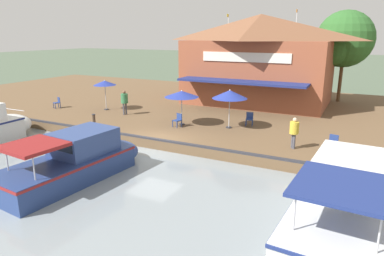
{
  "coord_description": "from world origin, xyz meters",
  "views": [
    {
      "loc": [
        15.21,
        10.08,
        6.28
      ],
      "look_at": [
        -1.0,
        1.9,
        1.3
      ],
      "focal_mm": 32.0,
      "sensor_mm": 36.0,
      "label": 1
    }
  ],
  "objects_px": {
    "patio_umbrella_far_corner": "(182,94)",
    "patio_umbrella_near_quay_edge": "(230,94)",
    "person_at_quay_edge": "(124,99)",
    "cafe_chair_mid_patio": "(250,118)",
    "tree_downstream_bank": "(342,41)",
    "person_near_entrance": "(294,129)",
    "motorboat_mid_row": "(347,202)",
    "mooring_post": "(94,121)",
    "motorboat_second_along": "(79,160)",
    "patio_umbrella_mid_patio_right": "(105,83)",
    "cafe_chair_back_row_seat": "(333,142)",
    "waterfront_restaurant": "(259,59)",
    "cafe_chair_far_corner_seat": "(178,119)",
    "cafe_chair_under_first_umbrella": "(57,102)"
  },
  "relations": [
    {
      "from": "tree_downstream_bank",
      "to": "motorboat_mid_row",
      "type": "bearing_deg",
      "value": 5.58
    },
    {
      "from": "mooring_post",
      "to": "motorboat_second_along",
      "type": "bearing_deg",
      "value": 36.13
    },
    {
      "from": "person_at_quay_edge",
      "to": "mooring_post",
      "type": "bearing_deg",
      "value": 10.37
    },
    {
      "from": "cafe_chair_back_row_seat",
      "to": "motorboat_mid_row",
      "type": "xyz_separation_m",
      "value": [
        6.32,
        1.0,
        -0.1
      ]
    },
    {
      "from": "patio_umbrella_near_quay_edge",
      "to": "person_at_quay_edge",
      "type": "bearing_deg",
      "value": -90.26
    },
    {
      "from": "person_near_entrance",
      "to": "tree_downstream_bank",
      "type": "relative_size",
      "value": 0.21
    },
    {
      "from": "patio_umbrella_far_corner",
      "to": "patio_umbrella_near_quay_edge",
      "type": "relative_size",
      "value": 0.93
    },
    {
      "from": "person_at_quay_edge",
      "to": "cafe_chair_mid_patio",
      "type": "bearing_deg",
      "value": 96.95
    },
    {
      "from": "motorboat_mid_row",
      "to": "tree_downstream_bank",
      "type": "height_order",
      "value": "tree_downstream_bank"
    },
    {
      "from": "waterfront_restaurant",
      "to": "cafe_chair_under_first_umbrella",
      "type": "distance_m",
      "value": 16.87
    },
    {
      "from": "cafe_chair_mid_patio",
      "to": "motorboat_second_along",
      "type": "relative_size",
      "value": 0.12
    },
    {
      "from": "person_at_quay_edge",
      "to": "cafe_chair_under_first_umbrella",
      "type": "bearing_deg",
      "value": -85.34
    },
    {
      "from": "patio_umbrella_mid_patio_right",
      "to": "person_near_entrance",
      "type": "distance_m",
      "value": 15.18
    },
    {
      "from": "cafe_chair_mid_patio",
      "to": "mooring_post",
      "type": "height_order",
      "value": "mooring_post"
    },
    {
      "from": "waterfront_restaurant",
      "to": "motorboat_second_along",
      "type": "bearing_deg",
      "value": -9.03
    },
    {
      "from": "cafe_chair_under_first_umbrella",
      "to": "cafe_chair_mid_patio",
      "type": "height_order",
      "value": "same"
    },
    {
      "from": "patio_umbrella_mid_patio_right",
      "to": "cafe_chair_mid_patio",
      "type": "height_order",
      "value": "patio_umbrella_mid_patio_right"
    },
    {
      "from": "waterfront_restaurant",
      "to": "mooring_post",
      "type": "bearing_deg",
      "value": -26.33
    },
    {
      "from": "patio_umbrella_near_quay_edge",
      "to": "tree_downstream_bank",
      "type": "height_order",
      "value": "tree_downstream_bank"
    },
    {
      "from": "waterfront_restaurant",
      "to": "patio_umbrella_near_quay_edge",
      "type": "xyz_separation_m",
      "value": [
        9.11,
        0.87,
        -1.58
      ]
    },
    {
      "from": "patio_umbrella_far_corner",
      "to": "person_at_quay_edge",
      "type": "relative_size",
      "value": 1.27
    },
    {
      "from": "patio_umbrella_near_quay_edge",
      "to": "cafe_chair_far_corner_seat",
      "type": "xyz_separation_m",
      "value": [
        1.2,
        -2.99,
        -1.66
      ]
    },
    {
      "from": "cafe_chair_far_corner_seat",
      "to": "person_near_entrance",
      "type": "xyz_separation_m",
      "value": [
        1.08,
        7.38,
        0.54
      ]
    },
    {
      "from": "person_at_quay_edge",
      "to": "motorboat_mid_row",
      "type": "relative_size",
      "value": 0.23
    },
    {
      "from": "tree_downstream_bank",
      "to": "mooring_post",
      "type": "bearing_deg",
      "value": -37.5
    },
    {
      "from": "person_at_quay_edge",
      "to": "mooring_post",
      "type": "xyz_separation_m",
      "value": [
        4.05,
        0.74,
        -0.64
      ]
    },
    {
      "from": "cafe_chair_mid_patio",
      "to": "cafe_chair_far_corner_seat",
      "type": "relative_size",
      "value": 1.0
    },
    {
      "from": "cafe_chair_mid_patio",
      "to": "patio_umbrella_near_quay_edge",
      "type": "bearing_deg",
      "value": -40.37
    },
    {
      "from": "patio_umbrella_far_corner",
      "to": "patio_umbrella_mid_patio_right",
      "type": "bearing_deg",
      "value": -100.39
    },
    {
      "from": "person_near_entrance",
      "to": "motorboat_mid_row",
      "type": "height_order",
      "value": "motorboat_mid_row"
    },
    {
      "from": "patio_umbrella_near_quay_edge",
      "to": "mooring_post",
      "type": "bearing_deg",
      "value": -61.43
    },
    {
      "from": "patio_umbrella_near_quay_edge",
      "to": "person_near_entrance",
      "type": "relative_size",
      "value": 1.49
    },
    {
      "from": "waterfront_restaurant",
      "to": "person_at_quay_edge",
      "type": "relative_size",
      "value": 6.72
    },
    {
      "from": "patio_umbrella_mid_patio_right",
      "to": "motorboat_second_along",
      "type": "distance_m",
      "value": 11.93
    },
    {
      "from": "patio_umbrella_far_corner",
      "to": "patio_umbrella_near_quay_edge",
      "type": "height_order",
      "value": "patio_umbrella_near_quay_edge"
    },
    {
      "from": "person_near_entrance",
      "to": "patio_umbrella_far_corner",
      "type": "bearing_deg",
      "value": -102.58
    },
    {
      "from": "patio_umbrella_far_corner",
      "to": "patio_umbrella_near_quay_edge",
      "type": "xyz_separation_m",
      "value": [
        -0.63,
        3.02,
        0.12
      ]
    },
    {
      "from": "cafe_chair_back_row_seat",
      "to": "cafe_chair_mid_patio",
      "type": "distance_m",
      "value": 6.07
    },
    {
      "from": "cafe_chair_back_row_seat",
      "to": "mooring_post",
      "type": "relative_size",
      "value": 0.89
    },
    {
      "from": "person_at_quay_edge",
      "to": "motorboat_mid_row",
      "type": "xyz_separation_m",
      "value": [
        8.24,
        15.34,
        -0.75
      ]
    },
    {
      "from": "waterfront_restaurant",
      "to": "cafe_chair_mid_patio",
      "type": "relative_size",
      "value": 14.05
    },
    {
      "from": "cafe_chair_mid_patio",
      "to": "motorboat_mid_row",
      "type": "relative_size",
      "value": 0.11
    },
    {
      "from": "cafe_chair_back_row_seat",
      "to": "mooring_post",
      "type": "bearing_deg",
      "value": -81.1
    },
    {
      "from": "tree_downstream_bank",
      "to": "patio_umbrella_mid_patio_right",
      "type": "bearing_deg",
      "value": -53.36
    },
    {
      "from": "person_near_entrance",
      "to": "motorboat_mid_row",
      "type": "bearing_deg",
      "value": 25.71
    },
    {
      "from": "cafe_chair_back_row_seat",
      "to": "motorboat_second_along",
      "type": "xyz_separation_m",
      "value": [
        7.08,
        -9.98,
        -0.23
      ]
    },
    {
      "from": "patio_umbrella_mid_patio_right",
      "to": "cafe_chair_back_row_seat",
      "type": "bearing_deg",
      "value": 81.1
    },
    {
      "from": "cafe_chair_back_row_seat",
      "to": "cafe_chair_mid_patio",
      "type": "relative_size",
      "value": 1.0
    },
    {
      "from": "patio_umbrella_far_corner",
      "to": "tree_downstream_bank",
      "type": "height_order",
      "value": "tree_downstream_bank"
    },
    {
      "from": "waterfront_restaurant",
      "to": "cafe_chair_far_corner_seat",
      "type": "height_order",
      "value": "waterfront_restaurant"
    }
  ]
}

